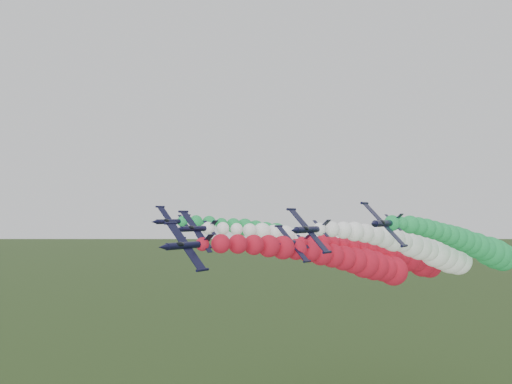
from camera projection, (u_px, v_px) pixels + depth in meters
jet_lead at (355, 262)px, 104.14m from camera, size 12.45×73.39×15.62m
jet_inner_left at (339, 248)px, 123.32m from camera, size 12.71×73.65×15.88m
jet_inner_right at (431, 252)px, 109.89m from camera, size 12.43×73.37×15.60m
jet_outer_left at (305, 241)px, 134.21m from camera, size 12.54×73.48×15.71m
jet_outer_right at (480, 248)px, 109.73m from camera, size 12.41×73.35×15.58m
jet_trail at (403, 258)px, 126.31m from camera, size 12.42×73.36×15.59m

